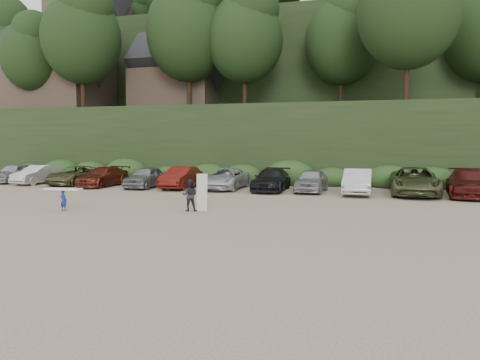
% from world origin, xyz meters
% --- Properties ---
extents(ground, '(120.00, 120.00, 0.00)m').
position_xyz_m(ground, '(0.00, 0.00, 0.00)').
color(ground, tan).
rests_on(ground, ground).
extents(hillside_backdrop, '(90.00, 41.50, 28.00)m').
position_xyz_m(hillside_backdrop, '(-0.26, 35.93, 11.22)').
color(hillside_backdrop, black).
rests_on(hillside_backdrop, ground).
extents(parked_cars, '(39.30, 6.08, 1.64)m').
position_xyz_m(parked_cars, '(0.15, 10.10, 0.73)').
color(parked_cars, '#A3A4A8').
rests_on(parked_cars, ground).
extents(child_surfer, '(1.79, 0.60, 1.05)m').
position_xyz_m(child_surfer, '(-6.77, -0.79, 0.72)').
color(child_surfer, navy).
rests_on(child_surfer, ground).
extents(adult_surfer, '(1.23, 0.71, 1.74)m').
position_xyz_m(adult_surfer, '(-1.07, 0.80, 0.75)').
color(adult_surfer, black).
rests_on(adult_surfer, ground).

